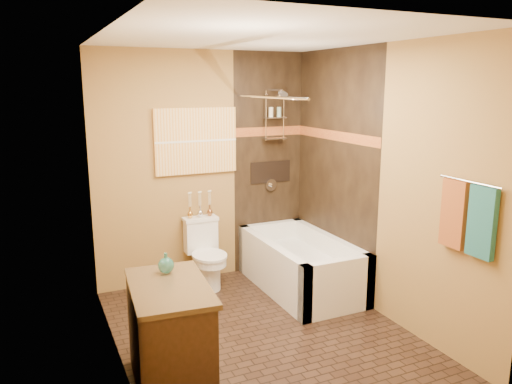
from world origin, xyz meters
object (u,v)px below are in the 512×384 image
sunset_painting (196,141)px  toilet (206,253)px  bathtub (300,269)px  vanity (170,336)px

sunset_painting → toilet: bearing=-90.0°
sunset_painting → toilet: sunset_painting is taller
bathtub → toilet: size_ratio=2.05×
sunset_painting → bathtub: 1.76m
sunset_painting → vanity: bearing=-113.9°
sunset_painting → bathtub: size_ratio=0.60×
sunset_painting → vanity: sunset_painting is taller
bathtub → vanity: 2.08m
sunset_painting → toilet: size_ratio=1.23×
bathtub → vanity: size_ratio=1.64×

